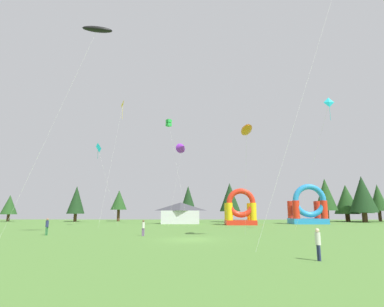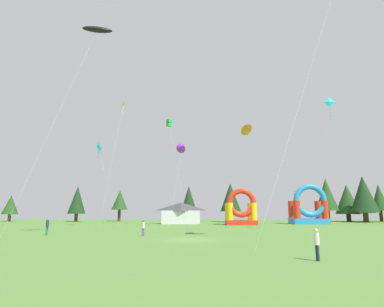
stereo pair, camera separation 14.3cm
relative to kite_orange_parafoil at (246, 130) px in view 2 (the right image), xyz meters
The scene contains 24 objects.
ground_plane 11.55m from the kite_orange_parafoil, 163.47° to the right, with size 120.00×120.00×0.00m, color #548438.
kite_orange_parafoil is the anchor object (origin of this frame).
kite_teal_diamond 28.84m from the kite_orange_parafoil, 136.23° to the left, with size 3.67×2.63×12.92m.
kite_purple_delta 23.31m from the kite_orange_parafoil, 108.18° to the left, with size 3.21×2.22×13.82m.
kite_green_box 27.61m from the kite_orange_parafoil, 111.66° to the left, with size 4.18×4.60×18.50m.
kite_cyan_diamond 15.29m from the kite_orange_parafoil, 34.78° to the left, with size 4.31×4.46×16.23m.
kite_black_parafoil 18.07m from the kite_orange_parafoil, behind, with size 8.43×2.37×20.94m.
kite_yellow_diamond 28.81m from the kite_orange_parafoil, 129.37° to the left, with size 2.12×5.54×20.60m.
person_midfield 13.89m from the kite_orange_parafoil, 166.88° to the left, with size 0.32×0.32×1.54m.
person_near_camera 15.90m from the kite_orange_parafoil, 84.21° to the right, with size 0.31×0.31×1.60m.
person_far_side 22.24m from the kite_orange_parafoil, behind, with size 0.38×0.38×1.69m.
inflatable_orange_dome 27.33m from the kite_orange_parafoil, 83.85° to the left, with size 5.22×4.14×6.24m.
inflatable_yellow_castle 34.87m from the kite_orange_parafoil, 62.02° to the left, with size 6.37×4.50×7.31m.
festival_tent 32.69m from the kite_orange_parafoil, 104.39° to the left, with size 7.05×3.46×3.95m.
tree_row_0 64.30m from the kite_orange_parafoil, 138.24° to the left, with size 3.52×3.52×5.93m.
tree_row_1 52.85m from the kite_orange_parafoil, 127.55° to the left, with size 3.86×3.86×7.92m.
tree_row_2 50.19m from the kite_orange_parafoil, 117.44° to the left, with size 3.70×3.70×7.12m.
tree_row_3 42.26m from the kite_orange_parafoil, 99.24° to the left, with size 3.53×3.53×7.92m.
tree_row_4 39.57m from the kite_orange_parafoil, 86.53° to the left, with size 4.43×4.43×8.34m.
tree_row_5 48.51m from the kite_orange_parafoil, 60.02° to the left, with size 4.85×4.85×9.59m.
tree_row_6 52.76m from the kite_orange_parafoil, 55.88° to the left, with size 5.47×5.47×8.30m.
tree_row_7 49.35m from the kite_orange_parafoil, 51.45° to the left, with size 5.66×5.66×9.76m.
tree_row_8 54.27m from the kite_orange_parafoil, 52.15° to the left, with size 3.61×3.61×7.04m.
tree_row_9 57.78m from the kite_orange_parafoil, 49.94° to the left, with size 3.92×3.92×8.46m.
Camera 2 is at (0.64, -27.80, 2.50)m, focal length 29.30 mm.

